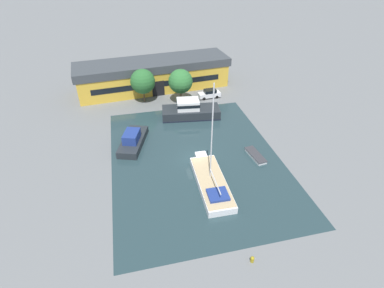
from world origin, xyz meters
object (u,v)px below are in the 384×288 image
(warehouse_building, at_px, (154,74))
(cabin_boat, at_px, (133,140))
(motor_cruiser, at_px, (190,111))
(sailboat_moored, at_px, (211,182))
(quay_tree_near_building, at_px, (181,81))
(parked_car, at_px, (209,94))
(quay_tree_by_water, at_px, (143,81))
(small_dinghy, at_px, (256,155))

(warehouse_building, bearing_deg, cabin_boat, -111.23)
(motor_cruiser, bearing_deg, sailboat_moored, -177.17)
(sailboat_moored, height_order, motor_cruiser, sailboat_moored)
(quay_tree_near_building, height_order, sailboat_moored, sailboat_moored)
(warehouse_building, height_order, sailboat_moored, sailboat_moored)
(parked_car, height_order, sailboat_moored, sailboat_moored)
(warehouse_building, distance_m, parked_car, 12.14)
(quay_tree_by_water, distance_m, sailboat_moored, 26.19)
(quay_tree_by_water, bearing_deg, motor_cruiser, -46.64)
(quay_tree_by_water, relative_size, motor_cruiser, 0.61)
(quay_tree_near_building, relative_size, motor_cruiser, 0.63)
(motor_cruiser, relative_size, cabin_boat, 1.26)
(sailboat_moored, distance_m, small_dinghy, 8.83)
(sailboat_moored, height_order, cabin_boat, sailboat_moored)
(warehouse_building, bearing_deg, parked_car, -40.40)
(motor_cruiser, height_order, small_dinghy, motor_cruiser)
(sailboat_moored, bearing_deg, motor_cruiser, 86.77)
(parked_car, relative_size, small_dinghy, 1.03)
(sailboat_moored, bearing_deg, cabin_boat, 129.51)
(quay_tree_by_water, distance_m, parked_car, 12.85)
(quay_tree_by_water, height_order, sailboat_moored, sailboat_moored)
(quay_tree_by_water, relative_size, small_dinghy, 1.49)
(quay_tree_near_building, xyz_separation_m, parked_car, (5.78, 0.88, -3.41))
(motor_cruiser, distance_m, small_dinghy, 14.97)
(quay_tree_near_building, relative_size, quay_tree_by_water, 1.02)
(parked_car, relative_size, cabin_boat, 0.54)
(cabin_boat, bearing_deg, warehouse_building, 92.61)
(quay_tree_near_building, bearing_deg, motor_cruiser, -84.87)
(small_dinghy, relative_size, cabin_boat, 0.52)
(quay_tree_by_water, bearing_deg, warehouse_building, 65.73)
(cabin_boat, bearing_deg, small_dinghy, -4.15)
(warehouse_building, bearing_deg, sailboat_moored, -89.55)
(warehouse_building, relative_size, small_dinghy, 7.30)
(sailboat_moored, bearing_deg, small_dinghy, 30.03)
(sailboat_moored, bearing_deg, quay_tree_near_building, 89.07)
(warehouse_building, height_order, small_dinghy, warehouse_building)
(quay_tree_by_water, bearing_deg, quay_tree_near_building, -16.49)
(quay_tree_by_water, distance_m, small_dinghy, 25.29)
(quay_tree_near_building, xyz_separation_m, motor_cruiser, (0.50, -5.58, -3.10))
(warehouse_building, relative_size, cabin_boat, 3.81)
(quay_tree_near_building, bearing_deg, cabin_boat, -128.58)
(warehouse_building, relative_size, parked_car, 7.11)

